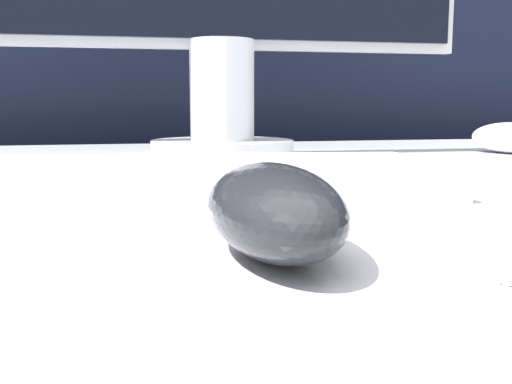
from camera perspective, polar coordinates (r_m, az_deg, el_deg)
partition_panel at (r=1.14m, az=-11.53°, el=3.84°), size 5.00×0.03×1.42m
computer_mouse_near at (r=0.27m, az=1.70°, el=-1.61°), size 0.06×0.13×0.04m
keyboard at (r=0.46m, az=-7.14°, el=1.44°), size 0.41×0.19×0.02m
computer_mouse_far at (r=0.86m, az=23.22°, el=4.75°), size 0.10×0.13×0.04m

